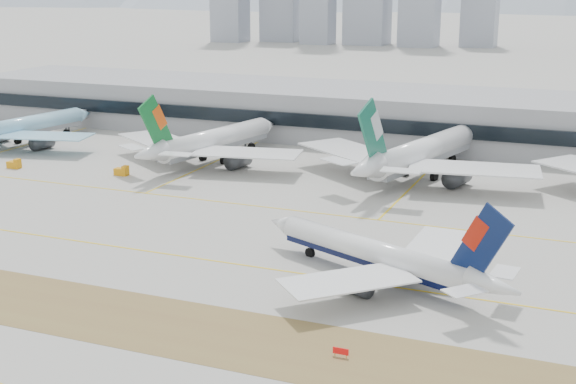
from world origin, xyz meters
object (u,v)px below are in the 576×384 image
at_px(widebody_eva, 211,142).
at_px(terminal, 375,114).
at_px(widebody_korean, 22,128).
at_px(taxiing_airliner, 381,256).
at_px(widebody_cathay, 418,154).

bearing_deg(widebody_eva, terminal, -20.14).
distance_m(widebody_korean, terminal, 107.46).
height_order(widebody_korean, widebody_eva, widebody_eva).
xyz_separation_m(taxiing_airliner, widebody_cathay, (-10.38, 70.40, 2.02)).
bearing_deg(taxiing_airliner, widebody_eva, -21.57).
bearing_deg(widebody_cathay, terminal, 41.50).
xyz_separation_m(widebody_korean, widebody_cathay, (119.18, 4.19, 0.92)).
bearing_deg(widebody_eva, widebody_korean, 102.29).
relative_size(widebody_cathay, terminal, 0.23).
distance_m(taxiing_airliner, terminal, 122.93).
height_order(taxiing_airliner, widebody_cathay, widebody_cathay).
bearing_deg(taxiing_airliner, widebody_korean, -3.50).
bearing_deg(terminal, widebody_eva, -121.74).
bearing_deg(widebody_cathay, widebody_eva, 107.24).
height_order(widebody_eva, terminal, widebody_eva).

